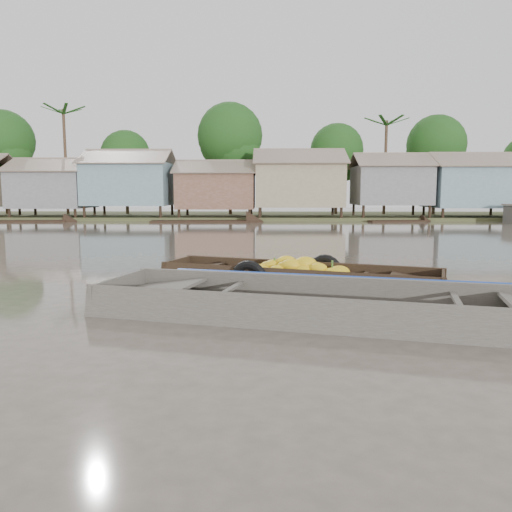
{
  "coord_description": "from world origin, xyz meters",
  "views": [
    {
      "loc": [
        -0.03,
        -9.1,
        2.14
      ],
      "look_at": [
        -0.23,
        1.28,
        0.8
      ],
      "focal_mm": 35.0,
      "sensor_mm": 36.0,
      "label": 1
    }
  ],
  "objects": [
    {
      "name": "viewer_boat",
      "position": [
        1.2,
        -0.72,
        0.08
      ],
      "size": [
        8.68,
        4.2,
        0.68
      ],
      "rotation": [
        0.0,
        0.0,
        -0.25
      ],
      "color": "#423D38",
      "rests_on": "ground"
    },
    {
      "name": "riverbank",
      "position": [
        3.03,
        31.86,
        3.07
      ],
      "size": [
        120.0,
        12.47,
        10.22
      ],
      "color": "#384723",
      "rests_on": "ground"
    },
    {
      "name": "ground",
      "position": [
        0.0,
        0.0,
        0.0
      ],
      "size": [
        120.0,
        120.0,
        0.0
      ],
      "primitive_type": "plane",
      "color": "#4D453B",
      "rests_on": "ground"
    },
    {
      "name": "distant_boats",
      "position": [
        11.59,
        24.37,
        0.29
      ],
      "size": [
        47.04,
        14.15,
        1.38
      ],
      "color": "black",
      "rests_on": "ground"
    },
    {
      "name": "banana_boat",
      "position": [
        0.62,
        2.3,
        0.21
      ],
      "size": [
        6.57,
        3.57,
        0.92
      ],
      "rotation": [
        0.0,
        0.0,
        -0.34
      ],
      "color": "black",
      "rests_on": "ground"
    }
  ]
}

